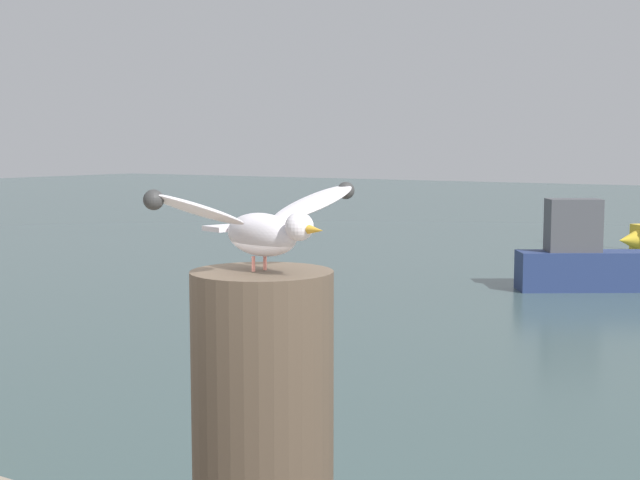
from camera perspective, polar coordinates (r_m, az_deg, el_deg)
name	(u,v)px	position (r m, az deg, el deg)	size (l,w,h in m)	color
mooring_post	(263,478)	(2.22, -3.61, -14.72)	(0.33, 0.33, 0.99)	#382D23
seagull	(262,223)	(2.08, -3.65, 1.07)	(0.39, 0.59, 0.20)	#C66E60
boat_navy	(595,260)	(17.67, 16.96, -1.20)	(3.00, 2.32, 1.72)	navy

